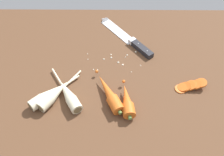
{
  "coord_description": "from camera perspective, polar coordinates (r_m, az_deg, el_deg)",
  "views": [
    {
      "loc": [
        0.43,
        -59.33,
        67.58
      ],
      "look_at": [
        0.0,
        -2.0,
        1.5
      ],
      "focal_mm": 37.93,
      "sensor_mm": 36.0,
      "label": 1
    }
  ],
  "objects": [
    {
      "name": "ground_plane",
      "position": [
        0.91,
        0.01,
        -0.49
      ],
      "size": [
        120.0,
        90.0,
        4.0
      ],
      "primitive_type": "cube",
      "color": "brown"
    },
    {
      "name": "chefs_knife",
      "position": [
        1.07,
        2.59,
        10.3
      ],
      "size": [
        23.8,
        29.59,
        4.18
      ],
      "color": "silver",
      "rests_on": "ground_plane"
    },
    {
      "name": "whole_carrot",
      "position": [
        0.82,
        -0.91,
        -3.89
      ],
      "size": [
        10.91,
        19.42,
        4.2
      ],
      "color": "#D6601E",
      "rests_on": "ground_plane"
    },
    {
      "name": "whole_carrot_second",
      "position": [
        0.8,
        3.34,
        -5.62
      ],
      "size": [
        5.45,
        16.33,
        4.2
      ],
      "color": "#D6601E",
      "rests_on": "ground_plane"
    },
    {
      "name": "parsnip_front",
      "position": [
        0.85,
        -14.02,
        -3.86
      ],
      "size": [
        13.7,
        19.0,
        4.0
      ],
      "color": "beige",
      "rests_on": "ground_plane"
    },
    {
      "name": "parsnip_mid_left",
      "position": [
        0.85,
        -15.59,
        -4.06
      ],
      "size": [
        16.29,
        16.4,
        4.0
      ],
      "color": "beige",
      "rests_on": "ground_plane"
    },
    {
      "name": "parsnip_mid_right",
      "position": [
        0.83,
        -10.73,
        -4.03
      ],
      "size": [
        13.83,
        20.44,
        4.0
      ],
      "color": "beige",
      "rests_on": "ground_plane"
    },
    {
      "name": "carrot_slice_stack",
      "position": [
        0.9,
        18.19,
        -1.74
      ],
      "size": [
        11.43,
        5.38,
        3.38
      ],
      "color": "#D6601E",
      "rests_on": "ground_plane"
    },
    {
      "name": "mince_crumbs",
      "position": [
        0.96,
        1.02,
        4.55
      ],
      "size": [
        21.96,
        12.01,
        0.85
      ],
      "color": "silver",
      "rests_on": "ground_plane"
    }
  ]
}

